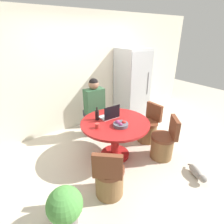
# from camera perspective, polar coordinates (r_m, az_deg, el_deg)

# --- Properties ---
(ground_plane) EXTENTS (12.00, 12.00, 0.00)m
(ground_plane) POSITION_cam_1_polar(r_m,az_deg,el_deg) (3.40, 3.01, -14.56)
(ground_plane) COLOR beige
(wall_back) EXTENTS (7.00, 0.06, 2.60)m
(wall_back) POSITION_cam_1_polar(r_m,az_deg,el_deg) (4.16, -10.68, 12.35)
(wall_back) COLOR silver
(wall_back) RESTS_ON ground_plane
(refrigerator) EXTENTS (0.70, 0.71, 1.82)m
(refrigerator) POSITION_cam_1_polar(r_m,az_deg,el_deg) (4.59, 6.55, 8.70)
(refrigerator) COLOR silver
(refrigerator) RESTS_ON ground_plane
(dining_table) EXTENTS (1.21, 1.21, 0.72)m
(dining_table) POSITION_cam_1_polar(r_m,az_deg,el_deg) (3.15, 1.03, -6.20)
(dining_table) COLOR maroon
(dining_table) RESTS_ON ground_plane
(chair_right_side) EXTENTS (0.43, 0.43, 0.81)m
(chair_right_side) POSITION_cam_1_polar(r_m,az_deg,el_deg) (3.82, 11.61, -5.35)
(chair_right_side) COLOR brown
(chair_right_side) RESTS_ON ground_plane
(chair_near_left_corner) EXTENTS (0.49, 0.49, 0.81)m
(chair_near_left_corner) POSITION_cam_1_polar(r_m,az_deg,el_deg) (2.61, -0.94, -21.05)
(chair_near_left_corner) COLOR brown
(chair_near_left_corner) RESTS_ON ground_plane
(chair_near_right_corner) EXTENTS (0.49, 0.49, 0.81)m
(chair_near_right_corner) POSITION_cam_1_polar(r_m,az_deg,el_deg) (3.39, 16.38, -10.07)
(chair_near_right_corner) COLOR brown
(chair_near_right_corner) RESTS_ON ground_plane
(person_seated) EXTENTS (0.40, 0.37, 1.33)m
(person_seated) POSITION_cam_1_polar(r_m,az_deg,el_deg) (3.71, -6.02, 1.96)
(person_seated) COLOR #2D2D38
(person_seated) RESTS_ON ground_plane
(laptop) EXTENTS (0.32, 0.23, 0.25)m
(laptop) POSITION_cam_1_polar(r_m,az_deg,el_deg) (3.17, -0.66, -1.03)
(laptop) COLOR #B7B7BC
(laptop) RESTS_ON dining_table
(fruit_bowl) EXTENTS (0.25, 0.25, 0.10)m
(fruit_bowl) POSITION_cam_1_polar(r_m,az_deg,el_deg) (2.91, 2.82, -4.00)
(fruit_bowl) COLOR #4C4C56
(fruit_bowl) RESTS_ON dining_table
(coffee_cup) EXTENTS (0.08, 0.08, 0.08)m
(coffee_cup) POSITION_cam_1_polar(r_m,az_deg,el_deg) (2.86, -4.84, -4.48)
(coffee_cup) COLOR #B2332D
(coffee_cup) RESTS_ON dining_table
(bottle) EXTENTS (0.07, 0.07, 0.24)m
(bottle) POSITION_cam_1_polar(r_m,az_deg,el_deg) (3.11, -4.91, -0.94)
(bottle) COLOR black
(bottle) RESTS_ON dining_table
(cat) EXTENTS (0.26, 0.43, 0.16)m
(cat) POSITION_cam_1_polar(r_m,az_deg,el_deg) (3.28, 25.99, -17.43)
(cat) COLOR gray
(cat) RESTS_ON ground_plane
(potted_plant) EXTENTS (0.42, 0.42, 0.54)m
(potted_plant) POSITION_cam_1_polar(r_m,az_deg,el_deg) (2.37, -15.10, -27.59)
(potted_plant) COLOR slate
(potted_plant) RESTS_ON ground_plane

